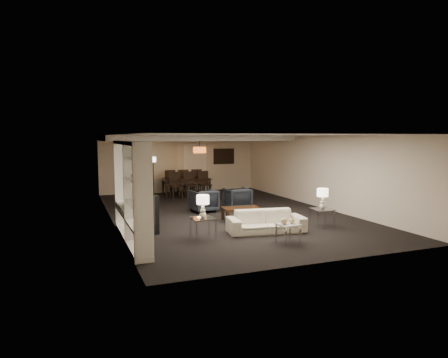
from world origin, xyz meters
name	(u,v)px	position (x,y,z in m)	size (l,w,h in m)	color
floor	(224,213)	(0.00, 0.00, 0.00)	(11.00, 11.00, 0.00)	black
ceiling	(224,135)	(0.00, 0.00, 2.50)	(7.00, 11.00, 0.02)	silver
wall_back	(180,164)	(0.00, 5.50, 1.25)	(7.00, 0.02, 2.50)	beige
wall_front	(327,199)	(0.00, -5.50, 1.25)	(7.00, 0.02, 2.50)	beige
wall_left	(111,178)	(-3.50, 0.00, 1.25)	(0.02, 11.00, 2.50)	beige
wall_right	(317,171)	(3.50, 0.00, 1.25)	(0.02, 11.00, 2.50)	beige
ceiling_soffit	(192,138)	(0.00, 3.50, 2.40)	(7.00, 4.00, 0.20)	silver
curtains	(160,165)	(-0.90, 5.42, 1.20)	(1.50, 0.12, 2.40)	beige
door	(195,168)	(0.70, 5.47, 1.05)	(0.90, 0.05, 2.10)	silver
painting	(224,156)	(2.10, 5.46, 1.55)	(0.95, 0.04, 0.65)	#142D38
media_unit	(131,192)	(-3.31, -2.60, 1.18)	(0.38, 3.40, 2.35)	white
pendant_light	(200,150)	(0.30, 3.50, 1.92)	(0.52, 0.52, 0.24)	#D8591E
sofa	(266,221)	(0.04, -2.88, 0.29)	(1.96, 0.77, 0.57)	beige
coffee_table	(241,214)	(0.04, -1.28, 0.19)	(1.08, 0.63, 0.39)	black
armchair_left	(203,201)	(-0.56, 0.42, 0.36)	(0.78, 0.80, 0.73)	black
armchair_right	(237,199)	(0.64, 0.42, 0.36)	(0.78, 0.80, 0.73)	black
side_table_left	(203,228)	(-1.66, -2.88, 0.25)	(0.54, 0.54, 0.50)	white
side_table_right	(322,218)	(1.74, -2.88, 0.25)	(0.54, 0.54, 0.50)	silver
table_lamp_left	(203,207)	(-1.66, -2.88, 0.78)	(0.30, 0.30, 0.56)	white
table_lamp_right	(322,199)	(1.74, -2.88, 0.78)	(0.30, 0.30, 0.56)	beige
marble_table	(288,233)	(0.04, -3.98, 0.22)	(0.45, 0.45, 0.45)	silver
gold_gourd_a	(284,221)	(-0.06, -3.98, 0.52)	(0.14, 0.14, 0.14)	tan
gold_gourd_b	(292,221)	(0.14, -3.98, 0.51)	(0.13, 0.13, 0.13)	tan
television	(129,194)	(-3.28, -2.01, 1.06)	(0.14, 1.08, 0.62)	black
vase_blue	(139,201)	(-3.31, -3.82, 1.15)	(0.18, 0.18, 0.18)	#224895
vase_amber	(135,174)	(-3.31, -3.32, 1.65)	(0.17, 0.17, 0.18)	gold
floor_speaker	(157,215)	(-2.61, -2.05, 0.49)	(0.11, 0.11, 0.99)	black
dining_table	(186,187)	(-0.07, 4.21, 0.35)	(2.01, 1.12, 0.71)	black
chair_nl	(176,185)	(-0.67, 3.56, 0.52)	(0.49, 0.49, 1.05)	black
chair_nm	(191,185)	(-0.07, 3.56, 0.52)	(0.49, 0.49, 1.05)	black
chair_nr	(205,184)	(0.53, 3.56, 0.52)	(0.49, 0.49, 1.05)	black
chair_fl	(169,182)	(-0.67, 4.86, 0.52)	(0.49, 0.49, 1.05)	black
chair_fm	(182,181)	(-0.07, 4.86, 0.52)	(0.49, 0.49, 1.05)	black
chair_fr	(195,181)	(0.53, 4.86, 0.52)	(0.49, 0.49, 1.05)	black
floor_lamp	(153,176)	(-1.35, 4.70, 0.81)	(0.23, 0.23, 1.61)	black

